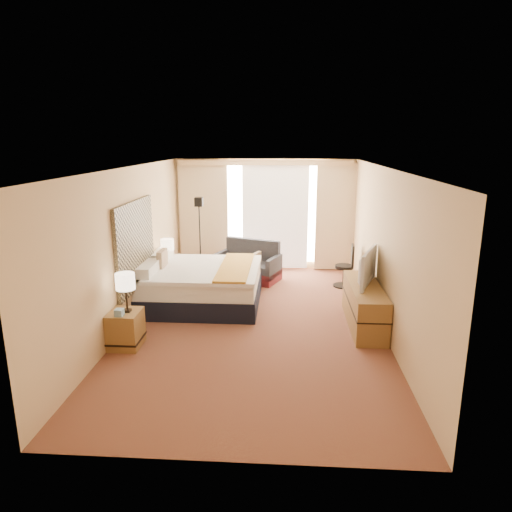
# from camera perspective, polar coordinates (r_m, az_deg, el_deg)

# --- Properties ---
(floor) EXTENTS (4.20, 7.00, 0.02)m
(floor) POSITION_cam_1_polar(r_m,az_deg,el_deg) (7.87, -0.16, -8.28)
(floor) COLOR #57181C
(floor) RESTS_ON ground
(ceiling) EXTENTS (4.20, 7.00, 0.02)m
(ceiling) POSITION_cam_1_polar(r_m,az_deg,el_deg) (7.28, -0.17, 10.97)
(ceiling) COLOR white
(ceiling) RESTS_ON wall_back
(wall_back) EXTENTS (4.20, 0.02, 2.60)m
(wall_back) POSITION_cam_1_polar(r_m,az_deg,el_deg) (10.90, 1.11, 5.21)
(wall_back) COLOR #E4BC8B
(wall_back) RESTS_ON ground
(wall_front) EXTENTS (4.20, 0.02, 2.60)m
(wall_front) POSITION_cam_1_polar(r_m,az_deg,el_deg) (4.16, -3.54, -10.21)
(wall_front) COLOR #E4BC8B
(wall_front) RESTS_ON ground
(wall_left) EXTENTS (0.02, 7.00, 2.60)m
(wall_left) POSITION_cam_1_polar(r_m,az_deg,el_deg) (7.90, -15.55, 1.16)
(wall_left) COLOR #E4BC8B
(wall_left) RESTS_ON ground
(wall_right) EXTENTS (0.02, 7.00, 2.60)m
(wall_right) POSITION_cam_1_polar(r_m,az_deg,el_deg) (7.62, 15.78, 0.69)
(wall_right) COLOR #E4BC8B
(wall_right) RESTS_ON ground
(headboard) EXTENTS (0.06, 1.85, 1.50)m
(headboard) POSITION_cam_1_polar(r_m,az_deg,el_deg) (8.07, -14.82, 1.35)
(headboard) COLOR black
(headboard) RESTS_ON wall_left
(nightstand_left) EXTENTS (0.45, 0.52, 0.55)m
(nightstand_left) POSITION_cam_1_polar(r_m,az_deg,el_deg) (7.19, -15.99, -8.77)
(nightstand_left) COLOR olive
(nightstand_left) RESTS_ON floor
(nightstand_right) EXTENTS (0.45, 0.52, 0.55)m
(nightstand_right) POSITION_cam_1_polar(r_m,az_deg,el_deg) (9.43, -10.97, -2.91)
(nightstand_right) COLOR olive
(nightstand_right) RESTS_ON floor
(media_dresser) EXTENTS (0.50, 1.80, 0.70)m
(media_dresser) POSITION_cam_1_polar(r_m,az_deg,el_deg) (7.84, 13.38, -6.03)
(media_dresser) COLOR olive
(media_dresser) RESTS_ON floor
(window) EXTENTS (2.30, 0.02, 2.30)m
(window) POSITION_cam_1_polar(r_m,az_deg,el_deg) (10.86, 2.42, 5.27)
(window) COLOR white
(window) RESTS_ON wall_back
(curtains) EXTENTS (4.12, 0.19, 2.56)m
(curtains) POSITION_cam_1_polar(r_m,az_deg,el_deg) (10.77, 1.06, 5.68)
(curtains) COLOR beige
(curtains) RESTS_ON floor
(bed) EXTENTS (2.13, 1.95, 1.04)m
(bed) POSITION_cam_1_polar(r_m,az_deg,el_deg) (8.67, -6.80, -3.57)
(bed) COLOR black
(bed) RESTS_ON floor
(loveseat) EXTENTS (1.56, 1.19, 0.87)m
(loveseat) POSITION_cam_1_polar(r_m,az_deg,el_deg) (10.15, -0.98, -1.34)
(loveseat) COLOR maroon
(loveseat) RESTS_ON floor
(floor_lamp) EXTENTS (0.23, 0.23, 1.84)m
(floor_lamp) POSITION_cam_1_polar(r_m,az_deg,el_deg) (9.92, -7.08, 4.20)
(floor_lamp) COLOR black
(floor_lamp) RESTS_ON floor
(desk_chair) EXTENTS (0.44, 0.44, 0.91)m
(desk_chair) POSITION_cam_1_polar(r_m,az_deg,el_deg) (9.80, 11.26, -1.49)
(desk_chair) COLOR black
(desk_chair) RESTS_ON floor
(lamp_left) EXTENTS (0.28, 0.28, 0.60)m
(lamp_left) POSITION_cam_1_polar(r_m,az_deg,el_deg) (6.93, -16.03, -3.17)
(lamp_left) COLOR black
(lamp_left) RESTS_ON nightstand_left
(lamp_right) EXTENTS (0.26, 0.26, 0.55)m
(lamp_right) POSITION_cam_1_polar(r_m,az_deg,el_deg) (9.31, -11.04, 1.34)
(lamp_right) COLOR black
(lamp_right) RESTS_ON nightstand_right
(tissue_box) EXTENTS (0.12, 0.12, 0.10)m
(tissue_box) POSITION_cam_1_polar(r_m,az_deg,el_deg) (6.93, -16.72, -6.78)
(tissue_box) COLOR #7FA9C5
(tissue_box) RESTS_ON nightstand_left
(telephone) EXTENTS (0.24, 0.22, 0.08)m
(telephone) POSITION_cam_1_polar(r_m,az_deg,el_deg) (9.24, -11.35, -1.27)
(telephone) COLOR black
(telephone) RESTS_ON nightstand_right
(television) EXTENTS (0.49, 1.00, 0.59)m
(television) POSITION_cam_1_polar(r_m,az_deg,el_deg) (7.74, 13.16, -1.30)
(television) COLOR black
(television) RESTS_ON media_dresser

